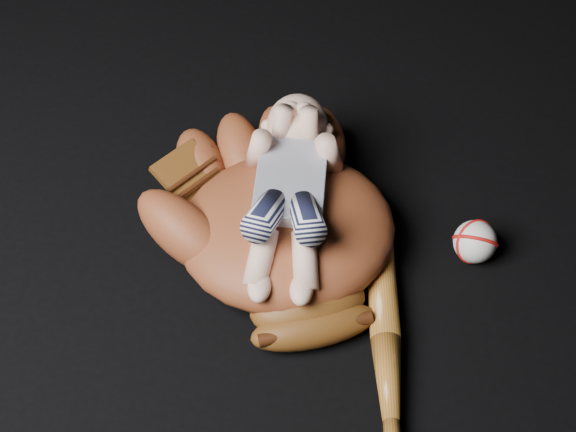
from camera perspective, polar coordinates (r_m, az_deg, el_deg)
The scene contains 4 objects.
baseball_glove at distance 1.43m, azimuth -0.09°, elevation -0.41°, with size 0.44×0.51×0.16m, color maroon, non-canonical shape.
newborn_baby at distance 1.40m, azimuth 0.07°, elevation 1.49°, with size 0.18×0.39×0.16m, color #EBB398, non-canonical shape.
baseball_bat at distance 1.36m, azimuth 6.41°, elevation -9.00°, with size 0.05×0.51×0.05m, color #93571C, non-canonical shape.
baseball at distance 1.49m, azimuth 12.00°, elevation -1.64°, with size 0.07×0.07×0.07m, color white.
Camera 1 is at (0.16, -0.75, 1.19)m, focal length 55.00 mm.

